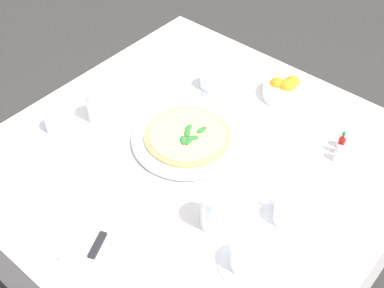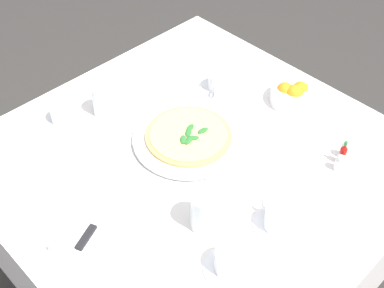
% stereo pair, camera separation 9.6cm
% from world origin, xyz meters
% --- Properties ---
extents(ground_plane, '(8.00, 8.00, 0.00)m').
position_xyz_m(ground_plane, '(0.00, 0.00, 0.00)').
color(ground_plane, '#33302D').
extents(dining_table, '(1.11, 1.11, 0.73)m').
position_xyz_m(dining_table, '(0.00, 0.00, 0.60)').
color(dining_table, white).
rests_on(dining_table, ground_plane).
extents(pizza_plate, '(0.33, 0.33, 0.02)m').
position_xyz_m(pizza_plate, '(0.03, 0.06, 0.74)').
color(pizza_plate, white).
rests_on(pizza_plate, dining_table).
extents(pizza, '(0.26, 0.26, 0.02)m').
position_xyz_m(pizza, '(0.03, 0.06, 0.75)').
color(pizza, '#DBAD60').
rests_on(pizza, pizza_plate).
extents(coffee_cup_back_corner, '(0.13, 0.13, 0.06)m').
position_xyz_m(coffee_cup_back_corner, '(-0.18, 0.40, 0.76)').
color(coffee_cup_back_corner, white).
rests_on(coffee_cup_back_corner, dining_table).
extents(coffee_cup_far_left, '(0.13, 0.13, 0.07)m').
position_xyz_m(coffee_cup_far_left, '(-0.20, -0.32, 0.76)').
color(coffee_cup_far_left, white).
rests_on(coffee_cup_far_left, dining_table).
extents(coffee_cup_right_edge, '(0.13, 0.13, 0.06)m').
position_xyz_m(coffee_cup_right_edge, '(0.28, 0.17, 0.76)').
color(coffee_cup_right_edge, white).
rests_on(coffee_cup_right_edge, dining_table).
extents(coffee_cup_near_right, '(0.13, 0.13, 0.07)m').
position_xyz_m(coffee_cup_near_right, '(-0.02, -0.32, 0.76)').
color(coffee_cup_near_right, white).
rests_on(coffee_cup_near_right, dining_table).
extents(water_glass_left_edge, '(0.07, 0.07, 0.10)m').
position_xyz_m(water_glass_left_edge, '(-0.07, 0.34, 0.78)').
color(water_glass_left_edge, white).
rests_on(water_glass_left_edge, dining_table).
extents(water_glass_center_back, '(0.07, 0.07, 0.11)m').
position_xyz_m(water_glass_center_back, '(-0.15, -0.19, 0.78)').
color(water_glass_center_back, white).
rests_on(water_glass_center_back, dining_table).
extents(napkin_folded, '(0.25, 0.20, 0.02)m').
position_xyz_m(napkin_folded, '(-0.36, -0.00, 0.74)').
color(napkin_folded, white).
rests_on(napkin_folded, dining_table).
extents(dinner_knife, '(0.19, 0.10, 0.01)m').
position_xyz_m(dinner_knife, '(-0.35, -0.00, 0.75)').
color(dinner_knife, silver).
rests_on(dinner_knife, napkin_folded).
extents(citrus_bowl, '(0.15, 0.15, 0.07)m').
position_xyz_m(citrus_bowl, '(0.40, -0.04, 0.76)').
color(citrus_bowl, white).
rests_on(citrus_bowl, dining_table).
extents(hot_sauce_bottle, '(0.02, 0.02, 0.08)m').
position_xyz_m(hot_sauce_bottle, '(0.28, -0.31, 0.76)').
color(hot_sauce_bottle, '#B7140F').
rests_on(hot_sauce_bottle, dining_table).
extents(salt_shaker, '(0.03, 0.03, 0.06)m').
position_xyz_m(salt_shaker, '(0.31, -0.30, 0.75)').
color(salt_shaker, white).
rests_on(salt_shaker, dining_table).
extents(pepper_shaker, '(0.03, 0.03, 0.06)m').
position_xyz_m(pepper_shaker, '(0.25, -0.32, 0.75)').
color(pepper_shaker, white).
rests_on(pepper_shaker, dining_table).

